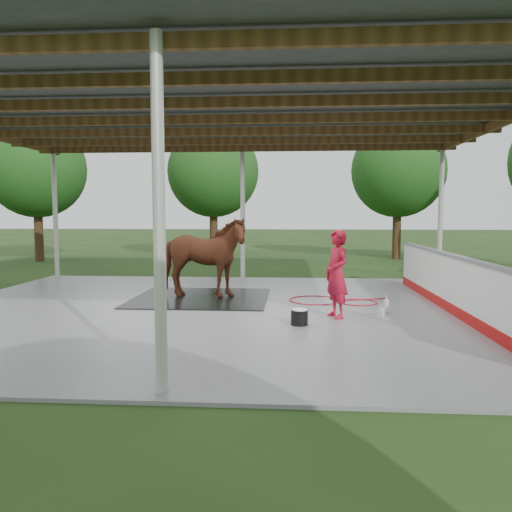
# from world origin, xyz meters

# --- Properties ---
(ground) EXTENTS (100.00, 100.00, 0.00)m
(ground) POSITION_xyz_m (0.00, 0.00, 0.00)
(ground) COLOR #1E3814
(concrete_slab) EXTENTS (12.00, 10.00, 0.05)m
(concrete_slab) POSITION_xyz_m (0.00, 0.00, 0.03)
(concrete_slab) COLOR slate
(concrete_slab) RESTS_ON ground
(pavilion_structure) EXTENTS (12.60, 10.60, 4.05)m
(pavilion_structure) POSITION_xyz_m (0.00, -0.00, 3.97)
(pavilion_structure) COLOR beige
(pavilion_structure) RESTS_ON ground
(dasher_board) EXTENTS (0.16, 8.00, 1.15)m
(dasher_board) POSITION_xyz_m (4.60, 0.00, 0.59)
(dasher_board) COLOR #A60E0D
(dasher_board) RESTS_ON concrete_slab
(tree_belt) EXTENTS (28.00, 28.00, 5.80)m
(tree_belt) POSITION_xyz_m (0.30, 0.90, 3.79)
(tree_belt) COLOR #382314
(tree_belt) RESTS_ON ground
(rubber_mat) EXTENTS (3.05, 2.85, 0.02)m
(rubber_mat) POSITION_xyz_m (-0.64, 1.23, 0.06)
(rubber_mat) COLOR black
(rubber_mat) RESTS_ON concrete_slab
(horse) EXTENTS (2.21, 1.07, 1.83)m
(horse) POSITION_xyz_m (-0.64, 1.23, 0.99)
(horse) COLOR brown
(horse) RESTS_ON rubber_mat
(handler) EXTENTS (0.61, 0.71, 1.65)m
(handler) POSITION_xyz_m (2.27, -0.66, 0.87)
(handler) COLOR #B3132B
(handler) RESTS_ON concrete_slab
(wash_bucket) EXTENTS (0.30, 0.30, 0.28)m
(wash_bucket) POSITION_xyz_m (1.57, -1.34, 0.19)
(wash_bucket) COLOR black
(wash_bucket) RESTS_ON concrete_slab
(soap_bottle_a) EXTENTS (0.14, 0.14, 0.34)m
(soap_bottle_a) POSITION_xyz_m (3.29, -0.14, 0.22)
(soap_bottle_a) COLOR silver
(soap_bottle_a) RESTS_ON concrete_slab
(soap_bottle_b) EXTENTS (0.14, 0.14, 0.22)m
(soap_bottle_b) POSITION_xyz_m (3.13, -0.49, 0.16)
(soap_bottle_b) COLOR #338CD8
(soap_bottle_b) RESTS_ON concrete_slab
(hose_coil) EXTENTS (2.28, 1.18, 0.02)m
(hose_coil) POSITION_xyz_m (2.28, 1.04, 0.06)
(hose_coil) COLOR #A50B1F
(hose_coil) RESTS_ON concrete_slab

